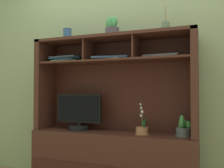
# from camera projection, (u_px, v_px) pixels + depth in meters

# --- Properties ---
(back_wall) EXTENTS (6.00, 0.02, 2.80)m
(back_wall) POSITION_uv_depth(u_px,v_px,m) (119.00, 56.00, 2.71)
(back_wall) COLOR #9CAE7F
(back_wall) RESTS_ON ground
(media_console) EXTENTS (1.67, 0.44, 1.57)m
(media_console) POSITION_uv_depth(u_px,v_px,m) (112.00, 144.00, 2.47)
(media_console) COLOR #47241B
(media_console) RESTS_ON ground
(tv_monitor) EXTENTS (0.51, 0.22, 0.38)m
(tv_monitor) POSITION_uv_depth(u_px,v_px,m) (79.00, 115.00, 2.57)
(tv_monitor) COLOR black
(tv_monitor) RESTS_ON media_console
(potted_orchid) EXTENTS (0.13, 0.13, 0.30)m
(potted_orchid) POSITION_uv_depth(u_px,v_px,m) (142.00, 130.00, 2.31)
(potted_orchid) COLOR #B6764F
(potted_orchid) RESTS_ON media_console
(potted_fern) EXTENTS (0.16, 0.16, 0.20)m
(potted_fern) POSITION_uv_depth(u_px,v_px,m) (183.00, 129.00, 2.22)
(potted_fern) COLOR #4D5353
(potted_fern) RESTS_ON media_console
(magazine_stack_left) EXTENTS (0.40, 0.26, 0.03)m
(magazine_stack_left) POSITION_uv_depth(u_px,v_px,m) (111.00, 58.00, 2.49)
(magazine_stack_left) COLOR gold
(magazine_stack_left) RESTS_ON media_console
(magazine_stack_centre) EXTENTS (0.39, 0.26, 0.06)m
(magazine_stack_centre) POSITION_uv_depth(u_px,v_px,m) (67.00, 60.00, 2.68)
(magazine_stack_centre) COLOR #497B6C
(magazine_stack_centre) RESTS_ON media_console
(magazine_stack_right) EXTENTS (0.35, 0.21, 0.03)m
(magazine_stack_right) POSITION_uv_depth(u_px,v_px,m) (162.00, 56.00, 2.33)
(magazine_stack_right) COLOR navy
(magazine_stack_right) RESTS_ON media_console
(diffuser_bottle) EXTENTS (0.08, 0.08, 0.27)m
(diffuser_bottle) POSITION_uv_depth(u_px,v_px,m) (166.00, 27.00, 2.32)
(diffuser_bottle) COLOR gray
(diffuser_bottle) RESTS_ON media_console
(potted_succulent) EXTENTS (0.16, 0.16, 0.21)m
(potted_succulent) POSITION_uv_depth(u_px,v_px,m) (112.00, 28.00, 2.50)
(potted_succulent) COLOR #55495A
(potted_succulent) RESTS_ON media_console
(ceramic_vase) EXTENTS (0.10, 0.10, 0.14)m
(ceramic_vase) POSITION_uv_depth(u_px,v_px,m) (67.00, 35.00, 2.71)
(ceramic_vase) COLOR #385F90
(ceramic_vase) RESTS_ON media_console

